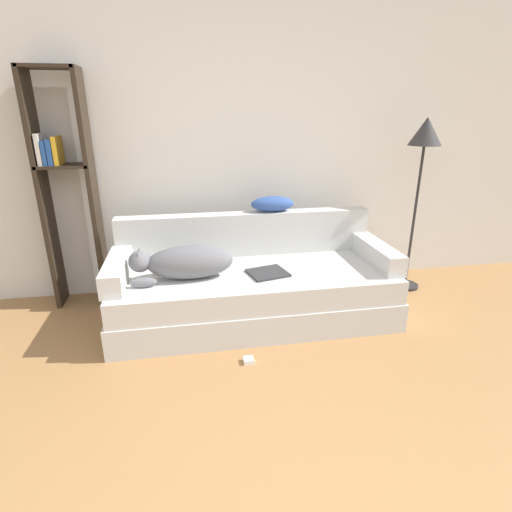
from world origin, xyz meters
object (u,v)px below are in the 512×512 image
(throw_pillow, at_px, (272,204))
(power_adapter, at_px, (249,360))
(laptop, at_px, (268,273))
(bookshelf, at_px, (66,182))
(floor_lamp, at_px, (424,147))
(couch, at_px, (254,294))
(dog, at_px, (185,262))

(throw_pillow, relative_size, power_adapter, 5.40)
(laptop, relative_size, bookshelf, 0.17)
(throw_pillow, height_order, bookshelf, bookshelf)
(throw_pillow, relative_size, floor_lamp, 0.24)
(couch, xyz_separation_m, laptop, (0.09, -0.10, 0.22))
(couch, height_order, laptop, laptop)
(dog, xyz_separation_m, bookshelf, (-0.90, 0.64, 0.51))
(dog, bearing_deg, couch, 7.87)
(dog, xyz_separation_m, floor_lamp, (2.07, 0.41, 0.76))
(throw_pillow, distance_m, power_adapter, 1.37)
(laptop, xyz_separation_m, power_adapter, (-0.24, -0.51, -0.41))
(bookshelf, distance_m, floor_lamp, 2.99)
(laptop, bearing_deg, couch, 117.65)
(couch, distance_m, throw_pillow, 0.79)
(laptop, xyz_separation_m, bookshelf, (-1.52, 0.67, 0.63))
(throw_pillow, bearing_deg, power_adapter, -110.41)
(floor_lamp, bearing_deg, throw_pillow, 177.17)
(throw_pillow, distance_m, bookshelf, 1.69)
(dog, relative_size, laptop, 2.28)
(throw_pillow, height_order, floor_lamp, floor_lamp)
(dog, xyz_separation_m, throw_pillow, (0.76, 0.47, 0.30))
(dog, height_order, bookshelf, bookshelf)
(dog, xyz_separation_m, power_adapter, (0.38, -0.54, -0.53))
(couch, relative_size, throw_pillow, 5.93)
(floor_lamp, bearing_deg, laptop, -163.09)
(bookshelf, bearing_deg, throw_pillow, -5.77)
(couch, height_order, dog, dog)
(dog, distance_m, throw_pillow, 0.95)
(floor_lamp, relative_size, power_adapter, 22.60)
(laptop, xyz_separation_m, floor_lamp, (1.45, 0.44, 0.87))
(couch, distance_m, power_adapter, 0.66)
(couch, bearing_deg, dog, -172.13)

